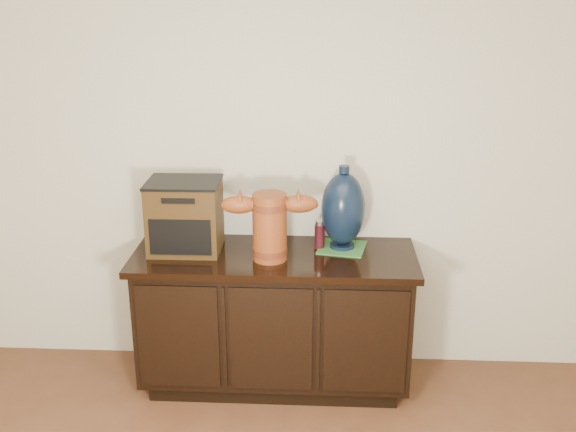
# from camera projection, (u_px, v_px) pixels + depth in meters

# --- Properties ---
(sideboard) EXTENTS (1.46, 0.56, 0.75)m
(sideboard) POSITION_uv_depth(u_px,v_px,m) (275.00, 318.00, 3.58)
(sideboard) COLOR black
(sideboard) RESTS_ON ground
(terracotta_vessel) EXTENTS (0.49, 0.19, 0.34)m
(terracotta_vessel) POSITION_uv_depth(u_px,v_px,m) (270.00, 223.00, 3.34)
(terracotta_vessel) COLOR brown
(terracotta_vessel) RESTS_ON sideboard
(tv_radio) EXTENTS (0.37, 0.30, 0.37)m
(tv_radio) POSITION_uv_depth(u_px,v_px,m) (185.00, 216.00, 3.46)
(tv_radio) COLOR #39250E
(tv_radio) RESTS_ON sideboard
(green_mat) EXTENTS (0.28, 0.28, 0.01)m
(green_mat) POSITION_uv_depth(u_px,v_px,m) (342.00, 248.00, 3.54)
(green_mat) COLOR #316B30
(green_mat) RESTS_ON sideboard
(lamp_base) EXTENTS (0.27, 0.27, 0.44)m
(lamp_base) POSITION_uv_depth(u_px,v_px,m) (343.00, 209.00, 3.47)
(lamp_base) COLOR black
(lamp_base) RESTS_ON green_mat
(spray_can) EXTENTS (0.05, 0.05, 0.15)m
(spray_can) POSITION_uv_depth(u_px,v_px,m) (320.00, 235.00, 3.51)
(spray_can) COLOR #500D18
(spray_can) RESTS_ON sideboard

